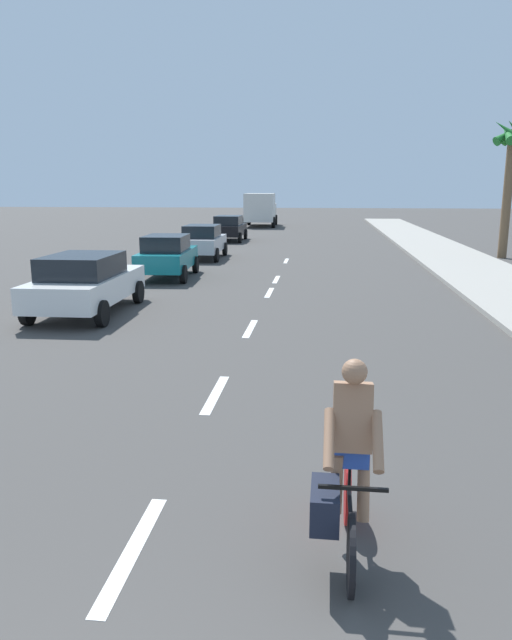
{
  "coord_description": "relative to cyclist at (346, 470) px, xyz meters",
  "views": [
    {
      "loc": [
        1.66,
        -1.04,
        3.23
      ],
      "look_at": [
        0.59,
        8.38,
        1.1
      ],
      "focal_mm": 33.06,
      "sensor_mm": 36.0,
      "label": 1
    }
  ],
  "objects": [
    {
      "name": "parked_car_black",
      "position": [
        -6.13,
        31.86,
        0.01
      ],
      "size": [
        1.94,
        4.14,
        1.57
      ],
      "rotation": [
        0.0,
        0.0,
        0.01
      ],
      "color": "black",
      "rests_on": "ground"
    },
    {
      "name": "palm_tree_far",
      "position": [
        8.17,
        24.19,
        3.92
      ],
      "size": [
        1.95,
        1.86,
        6.44
      ],
      "color": "brown",
      "rests_on": "ground"
    },
    {
      "name": "lane_stripe_5",
      "position": [
        -1.9,
        16.28,
        -0.83
      ],
      "size": [
        0.16,
        1.8,
        0.01
      ],
      "primitive_type": "cube",
      "color": "white",
      "rests_on": "ground"
    },
    {
      "name": "parked_car_white",
      "position": [
        -6.38,
        9.81,
        0.01
      ],
      "size": [
        2.1,
        4.44,
        1.57
      ],
      "rotation": [
        0.0,
        0.0,
        0.02
      ],
      "color": "white",
      "rests_on": "ground"
    },
    {
      "name": "lane_stripe_1",
      "position": [
        -1.9,
        -0.16,
        -0.83
      ],
      "size": [
        0.16,
        1.8,
        0.01
      ],
      "primitive_type": "cube",
      "color": "white",
      "rests_on": "ground"
    },
    {
      "name": "lane_stripe_3",
      "position": [
        -1.9,
        8.59,
        -0.83
      ],
      "size": [
        0.16,
        1.8,
        0.01
      ],
      "primitive_type": "cube",
      "color": "white",
      "rests_on": "ground"
    },
    {
      "name": "lane_stripe_2",
      "position": [
        -1.9,
        4.04,
        -0.83
      ],
      "size": [
        0.16,
        1.8,
        0.01
      ],
      "primitive_type": "cube",
      "color": "white",
      "rests_on": "ground"
    },
    {
      "name": "delivery_truck",
      "position": [
        -5.69,
        46.43,
        0.67
      ],
      "size": [
        2.83,
        6.31,
        2.8
      ],
      "rotation": [
        0.0,
        0.0,
        0.03
      ],
      "color": "beige",
      "rests_on": "ground"
    },
    {
      "name": "sidewalk_strip",
      "position": [
        5.75,
        18.27,
        -0.76
      ],
      "size": [
        3.6,
        80.0,
        0.14
      ],
      "primitive_type": "cube",
      "color": "#9E998E",
      "rests_on": "ground"
    },
    {
      "name": "parked_car_teal",
      "position": [
        -5.91,
        16.24,
        0.0
      ],
      "size": [
        1.99,
        3.97,
        1.57
      ],
      "rotation": [
        0.0,
        0.0,
        0.06
      ],
      "color": "#14727A",
      "rests_on": "ground"
    },
    {
      "name": "lane_stripe_6",
      "position": [
        -1.9,
        21.91,
        -0.83
      ],
      "size": [
        0.16,
        1.8,
        0.01
      ],
      "primitive_type": "cube",
      "color": "white",
      "rests_on": "ground"
    },
    {
      "name": "ground_plane",
      "position": [
        -1.9,
        16.27,
        -0.83
      ],
      "size": [
        160.0,
        160.0,
        0.0
      ],
      "primitive_type": "plane",
      "color": "#423F3D"
    },
    {
      "name": "cyclist",
      "position": [
        0.0,
        0.0,
        0.0
      ],
      "size": [
        0.62,
        1.71,
        1.82
      ],
      "rotation": [
        0.0,
        0.0,
        3.13
      ],
      "color": "black",
      "rests_on": "ground"
    },
    {
      "name": "lane_stripe_4",
      "position": [
        -1.9,
        13.51,
        -0.83
      ],
      "size": [
        0.16,
        1.8,
        0.01
      ],
      "primitive_type": "cube",
      "color": "white",
      "rests_on": "ground"
    },
    {
      "name": "parked_car_silver",
      "position": [
        -5.84,
        22.33,
        0.01
      ],
      "size": [
        1.94,
        4.04,
        1.57
      ],
      "rotation": [
        0.0,
        0.0,
        0.03
      ],
      "color": "#B7BABF",
      "rests_on": "ground"
    }
  ]
}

